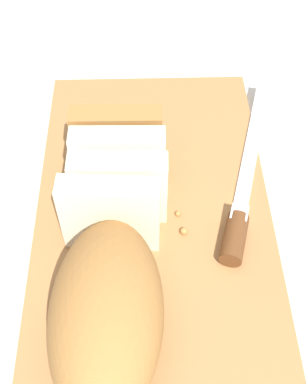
# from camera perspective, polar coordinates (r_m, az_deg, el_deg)

# --- Properties ---
(ground_plane) EXTENTS (3.00, 3.00, 0.00)m
(ground_plane) POSITION_cam_1_polar(r_m,az_deg,el_deg) (0.59, -0.00, -3.20)
(ground_plane) COLOR beige
(cutting_board) EXTENTS (0.45, 0.26, 0.02)m
(cutting_board) POSITION_cam_1_polar(r_m,az_deg,el_deg) (0.58, -0.00, -2.54)
(cutting_board) COLOR #9E6B3D
(cutting_board) RESTS_ON ground_plane
(bread_loaf) EXTENTS (0.31, 0.11, 0.09)m
(bread_loaf) POSITION_cam_1_polar(r_m,az_deg,el_deg) (0.48, -4.81, -7.57)
(bread_loaf) COLOR #996633
(bread_loaf) RESTS_ON cutting_board
(bread_knife) EXTENTS (0.29, 0.10, 0.02)m
(bread_knife) POSITION_cam_1_polar(r_m,az_deg,el_deg) (0.56, 9.56, -2.06)
(bread_knife) COLOR silver
(bread_knife) RESTS_ON cutting_board
(crumb_near_knife) EXTENTS (0.00, 0.00, 0.00)m
(crumb_near_knife) POSITION_cam_1_polar(r_m,az_deg,el_deg) (0.55, -5.23, -3.86)
(crumb_near_knife) COLOR #A8753D
(crumb_near_knife) RESTS_ON cutting_board
(crumb_near_loaf) EXTENTS (0.00, 0.00, 0.00)m
(crumb_near_loaf) POSITION_cam_1_polar(r_m,az_deg,el_deg) (0.54, -2.50, -5.62)
(crumb_near_loaf) COLOR #A8753D
(crumb_near_loaf) RESTS_ON cutting_board
(crumb_stray_left) EXTENTS (0.01, 0.01, 0.01)m
(crumb_stray_left) POSITION_cam_1_polar(r_m,az_deg,el_deg) (0.55, 3.40, -4.36)
(crumb_stray_left) COLOR #A8753D
(crumb_stray_left) RESTS_ON cutting_board
(crumb_stray_right) EXTENTS (0.01, 0.01, 0.01)m
(crumb_stray_right) POSITION_cam_1_polar(r_m,az_deg,el_deg) (0.56, 2.75, -2.42)
(crumb_stray_right) COLOR #A8753D
(crumb_stray_right) RESTS_ON cutting_board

